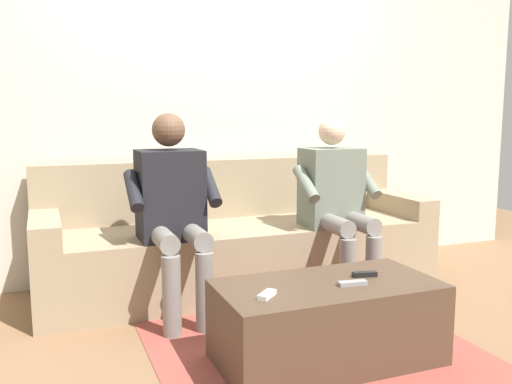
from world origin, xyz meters
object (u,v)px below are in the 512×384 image
person_left_seated (336,196)px  person_right_seated (173,203)px  remote_gray (352,283)px  remote_white (267,295)px  couch (239,244)px  coffee_table (327,322)px  remote_black (365,274)px

person_left_seated → person_right_seated: bearing=-1.2°
remote_gray → person_left_seated: bearing=71.2°
person_left_seated → remote_white: size_ratio=10.08×
couch → person_left_seated: size_ratio=2.29×
person_right_seated → remote_white: 1.02m
remote_white → couch: bearing=32.1°
coffee_table → remote_white: size_ratio=9.18×
person_left_seated → remote_white: 1.31m
remote_gray → remote_white: 0.43m
couch → remote_black: couch is taller
person_right_seated → remote_white: size_ratio=10.34×
remote_black → remote_white: size_ratio=1.07×
coffee_table → remote_black: bearing=-174.4°
coffee_table → remote_black: size_ratio=8.59×
coffee_table → person_left_seated: size_ratio=0.91×
person_right_seated → remote_white: person_right_seated is taller
coffee_table → person_right_seated: person_right_seated is taller
coffee_table → remote_gray: size_ratio=7.64×
couch → remote_black: bearing=100.0°
remote_black → remote_gray: bearing=48.2°
remote_black → remote_gray: remote_black is taller
coffee_table → person_left_seated: person_left_seated is taller
couch → person_right_seated: 0.73m
person_right_seated → remote_gray: bearing=122.7°
person_left_seated → remote_gray: 1.06m
couch → coffee_table: size_ratio=2.52×
couch → person_right_seated: (0.53, 0.35, 0.37)m
couch → person_right_seated: size_ratio=2.24×
person_right_seated → remote_gray: size_ratio=8.61×
person_left_seated → remote_black: size_ratio=9.44×
coffee_table → remote_white: 0.41m
remote_gray → remote_white: size_ratio=1.20×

